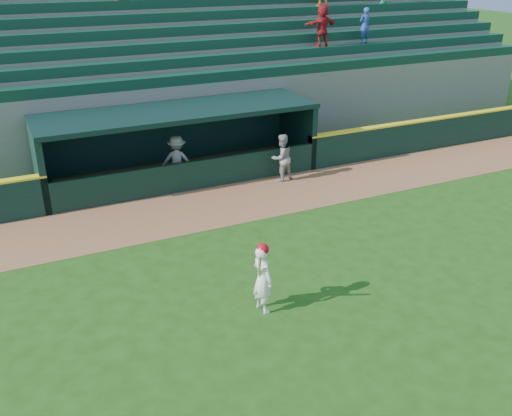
# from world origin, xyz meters

# --- Properties ---
(ground) EXTENTS (120.00, 120.00, 0.00)m
(ground) POSITION_xyz_m (0.00, 0.00, 0.00)
(ground) COLOR #1D4912
(ground) RESTS_ON ground
(warning_track) EXTENTS (40.00, 3.00, 0.01)m
(warning_track) POSITION_xyz_m (0.00, 4.90, 0.01)
(warning_track) COLOR brown
(warning_track) RESTS_ON ground
(field_wall_right) EXTENTS (15.50, 0.30, 1.20)m
(field_wall_right) POSITION_xyz_m (12.25, 6.55, 0.60)
(field_wall_right) COLOR black
(field_wall_right) RESTS_ON ground
(wall_stripe_right) EXTENTS (15.50, 0.32, 0.06)m
(wall_stripe_right) POSITION_xyz_m (12.25, 6.55, 1.23)
(wall_stripe_right) COLOR yellow
(wall_stripe_right) RESTS_ON field_wall_right
(dugout_player_front) EXTENTS (0.90, 0.76, 1.65)m
(dugout_player_front) POSITION_xyz_m (3.07, 6.00, 0.82)
(dugout_player_front) COLOR gray
(dugout_player_front) RESTS_ON ground
(dugout_player_inside) EXTENTS (1.26, 1.03, 1.70)m
(dugout_player_inside) POSITION_xyz_m (-0.27, 7.20, 0.85)
(dugout_player_inside) COLOR gray
(dugout_player_inside) RESTS_ON ground
(dugout) EXTENTS (9.40, 2.80, 2.46)m
(dugout) POSITION_xyz_m (0.00, 8.00, 1.36)
(dugout) COLOR #62625E
(dugout) RESTS_ON ground
(stands) EXTENTS (34.50, 6.25, 7.51)m
(stands) POSITION_xyz_m (0.01, 12.57, 2.40)
(stands) COLOR slate
(stands) RESTS_ON ground
(batter_at_plate) EXTENTS (0.55, 0.78, 1.66)m
(batter_at_plate) POSITION_xyz_m (-1.00, -0.82, 0.83)
(batter_at_plate) COLOR white
(batter_at_plate) RESTS_ON ground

